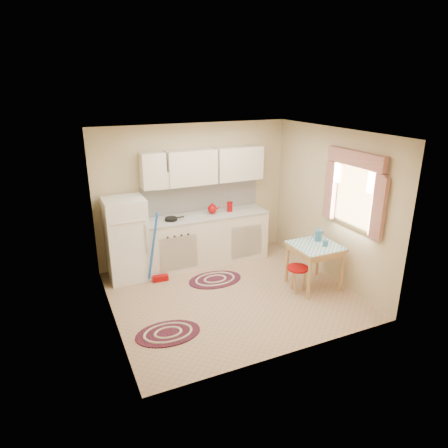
{
  "coord_description": "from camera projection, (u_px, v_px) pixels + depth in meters",
  "views": [
    {
      "loc": [
        -2.39,
        -5.02,
        3.15
      ],
      "look_at": [
        -0.02,
        0.25,
        1.1
      ],
      "focal_mm": 32.0,
      "sensor_mm": 36.0,
      "label": 1
    }
  ],
  "objects": [
    {
      "name": "table",
      "position": [
        314.0,
        266.0,
        6.43
      ],
      "size": [
        0.72,
        0.72,
        0.72
      ],
      "primitive_type": "cube",
      "color": "tan",
      "rests_on": "ground"
    },
    {
      "name": "rug_left",
      "position": [
        168.0,
        333.0,
        5.3
      ],
      "size": [
        0.91,
        0.64,
        0.02
      ],
      "primitive_type": null,
      "rotation": [
        0.0,
        0.0,
        -0.07
      ],
      "color": "maroon",
      "rests_on": "ground"
    },
    {
      "name": "frying_pan",
      "position": [
        171.0,
        219.0,
        6.83
      ],
      "size": [
        0.24,
        0.24,
        0.05
      ],
      "primitive_type": "cylinder",
      "rotation": [
        0.0,
        0.0,
        0.13
      ],
      "color": "black",
      "rests_on": "countertop"
    },
    {
      "name": "fridge",
      "position": [
        127.0,
        239.0,
        6.61
      ],
      "size": [
        0.65,
        0.6,
        1.4
      ],
      "primitive_type": "cube",
      "color": "white",
      "rests_on": "ground"
    },
    {
      "name": "coffee_pot",
      "position": [
        319.0,
        234.0,
        6.42
      ],
      "size": [
        0.14,
        0.13,
        0.26
      ],
      "primitive_type": null,
      "rotation": [
        0.0,
        0.0,
        -0.17
      ],
      "color": "#2B6485",
      "rests_on": "table"
    },
    {
      "name": "room_shell",
      "position": [
        235.0,
        192.0,
        6.02
      ],
      "size": [
        3.64,
        3.6,
        2.52
      ],
      "color": "tan",
      "rests_on": "ground"
    },
    {
      "name": "stool",
      "position": [
        297.0,
        279.0,
        6.32
      ],
      "size": [
        0.36,
        0.36,
        0.42
      ],
      "primitive_type": "cylinder",
      "rotation": [
        0.0,
        0.0,
        0.07
      ],
      "color": "#9A0507",
      "rests_on": "ground"
    },
    {
      "name": "broom",
      "position": [
        159.0,
        248.0,
        6.51
      ],
      "size": [
        0.29,
        0.14,
        1.2
      ],
      "primitive_type": null,
      "rotation": [
        0.0,
        0.0,
        -0.07
      ],
      "color": "blue",
      "rests_on": "ground"
    },
    {
      "name": "mug",
      "position": [
        325.0,
        244.0,
        6.25
      ],
      "size": [
        0.11,
        0.11,
        0.1
      ],
      "primitive_type": "cylinder",
      "rotation": [
        0.0,
        0.0,
        0.32
      ],
      "color": "#2B6485",
      "rests_on": "table"
    },
    {
      "name": "red_kettle",
      "position": [
        212.0,
        209.0,
        7.15
      ],
      "size": [
        0.2,
        0.18,
        0.18
      ],
      "primitive_type": null,
      "rotation": [
        0.0,
        0.0,
        -0.07
      ],
      "color": "#9A0507",
      "rests_on": "countertop"
    },
    {
      "name": "rug_center",
      "position": [
        215.0,
        280.0,
        6.74
      ],
      "size": [
        0.93,
        0.63,
        0.02
      ],
      "primitive_type": null,
      "rotation": [
        0.0,
        0.0,
        -0.01
      ],
      "color": "maroon",
      "rests_on": "ground"
    },
    {
      "name": "red_canister",
      "position": [
        230.0,
        207.0,
        7.29
      ],
      "size": [
        0.11,
        0.11,
        0.16
      ],
      "primitive_type": "cylinder",
      "rotation": [
        0.0,
        0.0,
        0.15
      ],
      "color": "#9A0507",
      "rests_on": "countertop"
    },
    {
      "name": "countertop",
      "position": [
        206.0,
        216.0,
        7.14
      ],
      "size": [
        2.27,
        0.62,
        0.04
      ],
      "primitive_type": "cube",
      "color": "#B1B0A8",
      "rests_on": "base_cabinets"
    },
    {
      "name": "base_cabinets",
      "position": [
        206.0,
        240.0,
        7.3
      ],
      "size": [
        2.25,
        0.6,
        0.88
      ],
      "primitive_type": "cube",
      "color": "white",
      "rests_on": "ground"
    }
  ]
}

